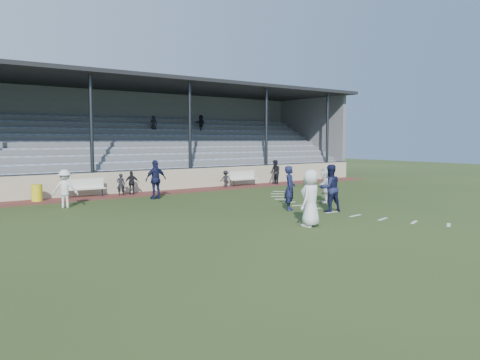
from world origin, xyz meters
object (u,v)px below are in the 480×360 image
object	(u,v)px
bench_left	(85,186)
bench_right	(243,177)
player_navy_lead	(290,188)
trash_bin	(37,193)
football	(309,213)
official	(275,172)
player_white_lead	(311,198)

from	to	relation	value
bench_left	bench_right	bearing A→B (deg)	0.97
bench_right	player_navy_lead	size ratio (longest dim) A/B	1.08
trash_bin	player_navy_lead	bearing A→B (deg)	-49.42
football	bench_right	bearing A→B (deg)	65.88
player_navy_lead	football	bearing A→B (deg)	-144.64
trash_bin	player_navy_lead	world-z (taller)	player_navy_lead
official	player_navy_lead	bearing A→B (deg)	-25.78
bench_right	player_white_lead	bearing A→B (deg)	-119.56
player_navy_lead	bench_left	bearing A→B (deg)	77.62
trash_bin	player_navy_lead	size ratio (longest dim) A/B	0.43
bench_left	player_navy_lead	distance (m)	10.95
bench_left	player_white_lead	xyz separation A→B (m)	(3.58, -12.61, 0.40)
bench_left	trash_bin	distance (m)	2.40
bench_right	football	bearing A→B (deg)	-116.32
trash_bin	football	size ratio (longest dim) A/B	3.79
bench_right	player_white_lead	size ratio (longest dim) A/B	1.02
bench_left	player_white_lead	bearing A→B (deg)	-71.97
player_white_lead	player_navy_lead	distance (m)	3.70
player_white_lead	player_navy_lead	world-z (taller)	player_white_lead
bench_right	official	bearing A→B (deg)	-10.83
bench_right	football	distance (m)	11.72
bench_right	player_navy_lead	bearing A→B (deg)	-118.05
trash_bin	player_navy_lead	distance (m)	12.14
football	player_white_lead	bearing A→B (deg)	-133.64
bench_left	football	xyz separation A→B (m)	(5.20, -10.90, -0.48)
football	player_white_lead	xyz separation A→B (m)	(-1.63, -1.71, 0.88)
player_white_lead	official	xyz separation A→B (m)	(8.80, 12.03, -0.16)
bench_right	player_white_lead	xyz separation A→B (m)	(-6.41, -12.39, 0.40)
trash_bin	official	xyz separation A→B (m)	(14.75, -0.33, 0.40)
bench_left	football	size ratio (longest dim) A/B	9.41
football	official	world-z (taller)	official
trash_bin	football	bearing A→B (deg)	-54.57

